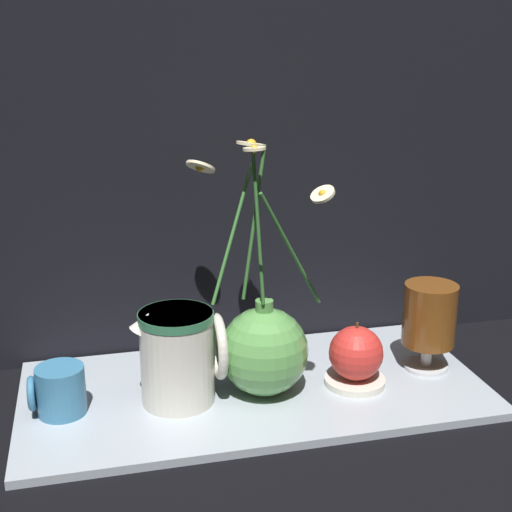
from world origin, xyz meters
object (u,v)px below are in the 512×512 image
yellow_mug (59,391)px  ceramic_pitcher (180,353)px  orange_fruit (356,353)px  vase_with_flowers (264,347)px  tea_glass (429,317)px

yellow_mug → ceramic_pitcher: bearing=-1.4°
yellow_mug → ceramic_pitcher: (0.17, -0.00, 0.04)m
ceramic_pitcher → orange_fruit: ceramic_pitcher is taller
vase_with_flowers → tea_glass: bearing=2.9°
orange_fruit → yellow_mug: bearing=177.9°
ceramic_pitcher → orange_fruit: size_ratio=1.63×
yellow_mug → orange_fruit: (0.43, -0.02, 0.02)m
ceramic_pitcher → tea_glass: size_ratio=1.05×
yellow_mug → tea_glass: size_ratio=0.55×
yellow_mug → ceramic_pitcher: 0.17m
vase_with_flowers → tea_glass: size_ratio=2.63×
ceramic_pitcher → orange_fruit: 0.26m
vase_with_flowers → yellow_mug: bearing=178.8°
vase_with_flowers → ceramic_pitcher: size_ratio=2.51×
vase_with_flowers → ceramic_pitcher: vase_with_flowers is taller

